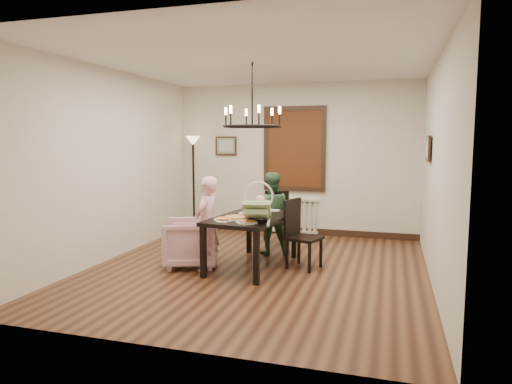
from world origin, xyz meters
The scene contains 17 objects.
room_shell centered at (0.00, 0.37, 1.40)m, with size 4.51×5.00×2.81m.
dining_table centered at (-0.10, 0.11, 0.64)m, with size 1.05×1.64×0.72m.
chair_far centered at (-0.05, 1.36, 0.46)m, with size 0.41×0.41×0.92m, color black, non-canonical shape.
chair_right centered at (0.61, 0.25, 0.48)m, with size 0.42×0.42×0.96m, color black, non-canonical shape.
armchair centered at (-0.95, -0.09, 0.33)m, with size 0.71×0.73×0.66m, color beige.
elderly_woman centered at (-0.65, -0.20, 0.53)m, with size 0.39×0.25×1.06m, color #E4A1B2.
seated_man centered at (-0.04, 0.91, 0.53)m, with size 0.52×0.40×1.06m, color #375D39.
baby_bouncer centered at (0.11, -0.35, 0.90)m, with size 0.40×0.55×0.36m, color #BAE59E, non-canonical shape.
salad_bowl centered at (-0.12, -0.01, 0.76)m, with size 0.30×0.30×0.07m, color white.
pizza_platter centered at (-0.23, -0.21, 0.74)m, with size 0.34×0.34×0.04m, color tan.
drinking_glass centered at (-0.11, 0.24, 0.80)m, with size 0.07×0.07×0.15m, color silver.
window_blinds centered at (0.00, 2.46, 1.60)m, with size 1.00×0.03×1.40m, color #592F11.
radiator centered at (0.00, 2.48, 0.35)m, with size 0.92×0.12×0.62m, color silver, non-canonical shape.
picture_back centered at (-1.35, 2.47, 1.65)m, with size 0.42×0.03×0.36m, color black.
picture_right centered at (2.21, 0.90, 1.65)m, with size 0.42×0.03×0.36m, color black.
floor_lamp centered at (-1.90, 2.15, 0.90)m, with size 0.30×0.30×1.80m, color black, non-canonical shape.
chandelier centered at (-0.10, 0.11, 1.95)m, with size 0.80×0.80×0.04m, color black.
Camera 1 is at (1.73, -5.84, 1.78)m, focal length 32.00 mm.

